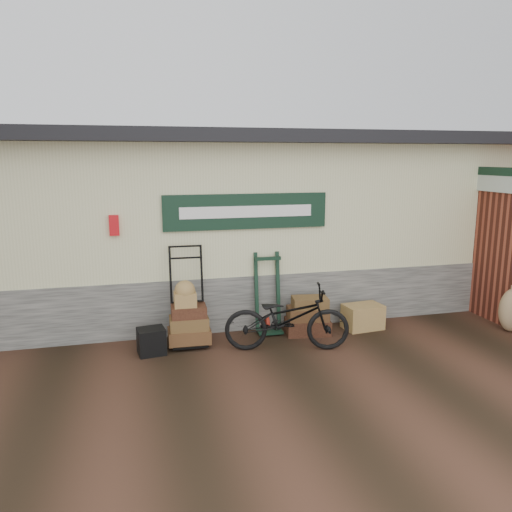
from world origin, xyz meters
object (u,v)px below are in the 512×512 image
Objects in this scene: green_barrow at (268,293)px; black_trunk at (151,341)px; wicker_hamper at (363,317)px; porter_trolley at (187,295)px; bicycle at (287,315)px; suitcase_stack at (308,315)px.

green_barrow reaches higher than black_trunk.
black_trunk is at bearing -175.83° from wicker_hamper.
green_barrow is 3.40× the size of black_trunk.
porter_trolley is at bearing -170.35° from green_barrow.
green_barrow is at bearing 17.01° from bicycle.
green_barrow is at bearing 170.75° from wicker_hamper.
porter_trolley reaches higher than bicycle.
suitcase_stack is at bearing -30.38° from bicycle.
bicycle is at bearing -133.24° from suitcase_stack.
porter_trolley is 1.53m from bicycle.
bicycle reaches higher than suitcase_stack.
suitcase_stack is 0.80m from bicycle.
porter_trolley is 2.18× the size of suitcase_stack.
porter_trolley is 2.44× the size of wicker_hamper.
black_trunk is at bearing -148.39° from porter_trolley.
porter_trolley reaches higher than green_barrow.
wicker_hamper is at bearing 0.33° from porter_trolley.
wicker_hamper is at bearing -7.40° from green_barrow.
suitcase_stack reaches higher than wicker_hamper.
wicker_hamper is at bearing 0.35° from suitcase_stack.
green_barrow reaches higher than bicycle.
wicker_hamper is 0.34× the size of bicycle.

